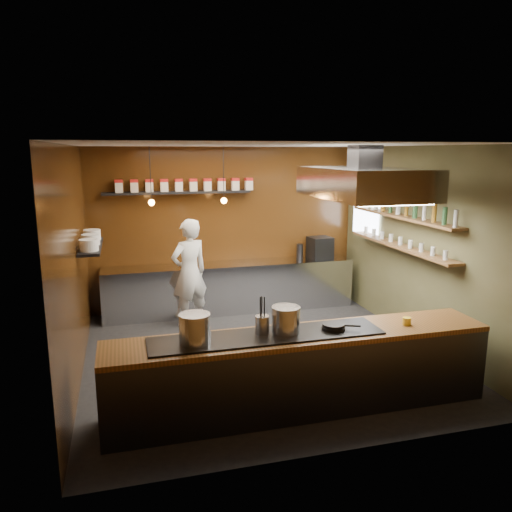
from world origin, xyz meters
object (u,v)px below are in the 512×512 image
object	(u,v)px
stockpot_small	(286,320)
chef	(189,273)
stockpot_large	(195,329)
espresso_machine	(320,248)
extractor_hood	(364,182)

from	to	relation	value
stockpot_small	chef	xyz separation A→B (m)	(-0.65, 3.18, -0.18)
stockpot_large	stockpot_small	bearing A→B (deg)	3.28
stockpot_small	espresso_machine	distance (m)	4.25
stockpot_large	chef	bearing A→B (deg)	83.47
extractor_hood	espresso_machine	xyz separation A→B (m)	(0.47, 2.60, -1.40)
stockpot_large	chef	xyz separation A→B (m)	(0.37, 3.24, -0.19)
extractor_hood	stockpot_large	size ratio (longest dim) A/B	6.03
extractor_hood	stockpot_large	xyz separation A→B (m)	(-2.50, -1.24, -1.40)
espresso_machine	chef	size ratio (longest dim) A/B	0.22
stockpot_large	espresso_machine	size ratio (longest dim) A/B	0.81
espresso_machine	chef	xyz separation A→B (m)	(-2.60, -0.59, -0.19)
stockpot_small	espresso_machine	xyz separation A→B (m)	(1.95, 3.77, 0.02)
extractor_hood	stockpot_large	world-z (taller)	extractor_hood
extractor_hood	chef	size ratio (longest dim) A/B	1.09
extractor_hood	chef	distance (m)	3.33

